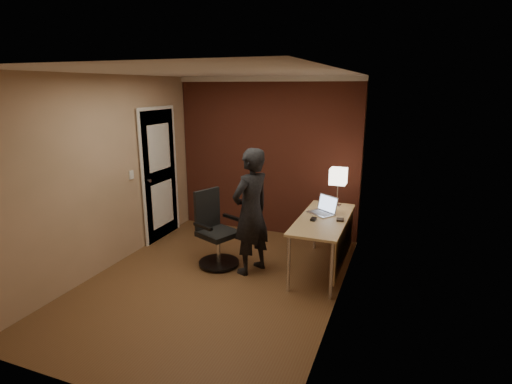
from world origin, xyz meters
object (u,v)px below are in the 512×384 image
laptop (324,209)px  mouse (313,219)px  wallet (340,220)px  office_chair (215,233)px  desk (329,228)px  desk_lamp (338,177)px  person (251,212)px

laptop → mouse: bearing=-100.9°
wallet → office_chair: 1.66m
desk → wallet: bearing=-14.1°
desk_lamp → wallet: bearing=-76.4°
wallet → person: size_ratio=0.07×
desk → desk_lamp: size_ratio=2.80×
wallet → person: bearing=-164.0°
desk → wallet: size_ratio=13.64×
desk_lamp → person: 1.36m
laptop → wallet: laptop is taller
person → desk: bearing=133.0°
wallet → desk_lamp: bearing=103.6°
wallet → office_chair: (-1.60, -0.28, -0.30)m
laptop → wallet: (0.25, -0.22, -0.05)m
laptop → office_chair: office_chair is taller
person → desk_lamp: bearing=158.1°
laptop → wallet: size_ratio=3.81×
office_chair → person: size_ratio=0.61×
laptop → mouse: 0.34m
desk_lamp → laptop: size_ratio=1.28×
desk_lamp → wallet: desk_lamp is taller
mouse → person: (-0.76, -0.20, 0.07)m
laptop → desk: bearing=-60.0°
laptop → office_chair: bearing=-159.6°
mouse → office_chair: office_chair is taller
desk → wallet: 0.20m
laptop → office_chair: size_ratio=0.42×
mouse → person: bearing=-162.7°
desk → laptop: size_ratio=3.58×
desk → laptop: 0.29m
desk_lamp → wallet: 0.76m
desk_lamp → office_chair: size_ratio=0.53×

